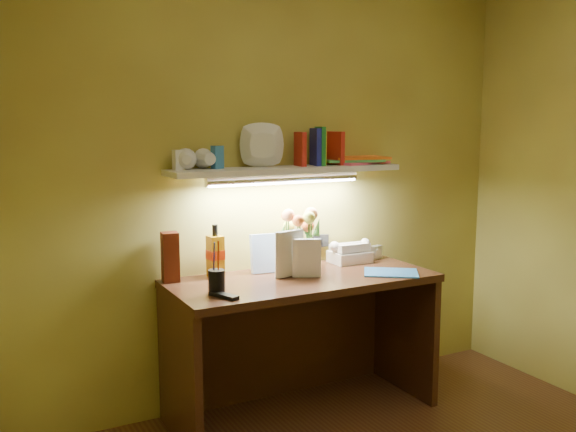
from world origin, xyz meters
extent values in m
cube|color=#381B0F|center=(0.00, 1.20, 0.38)|extent=(1.40, 0.60, 0.75)
cube|color=silver|center=(0.60, 1.39, 0.79)|extent=(0.09, 0.06, 0.08)
cube|color=#531C0C|center=(-0.64, 1.43, 0.88)|extent=(0.09, 0.09, 0.25)
cylinder|color=black|center=(-0.51, 1.11, 0.85)|extent=(0.10, 0.10, 0.19)
cube|color=black|center=(-0.51, 1.03, 0.76)|extent=(0.10, 0.17, 0.02)
cube|color=#3175BA|center=(0.46, 1.05, 0.75)|extent=(0.35, 0.33, 0.01)
imported|color=beige|center=(-0.15, 1.22, 0.87)|extent=(0.18, 0.05, 0.25)
imported|color=white|center=(-0.05, 1.22, 0.85)|extent=(0.14, 0.08, 0.20)
cube|color=white|center=(0.00, 1.38, 1.30)|extent=(1.30, 0.25, 0.03)
imported|color=white|center=(-0.56, 1.38, 1.36)|extent=(0.13, 0.13, 0.08)
imported|color=white|center=(-0.43, 1.38, 1.36)|extent=(0.11, 0.11, 0.10)
imported|color=white|center=(-0.14, 1.38, 1.34)|extent=(0.30, 0.30, 0.06)
cube|color=white|center=(-0.59, 1.42, 1.37)|extent=(0.05, 0.05, 0.10)
cube|color=#3175BA|center=(-0.38, 1.42, 1.37)|extent=(0.06, 0.05, 0.12)
cube|color=red|center=(0.09, 1.39, 1.41)|extent=(0.04, 0.13, 0.18)
cube|color=yellow|center=(0.24, 1.41, 1.41)|extent=(0.05, 0.11, 0.18)
cube|color=#1D249A|center=(0.19, 1.40, 1.42)|extent=(0.07, 0.15, 0.20)
cube|color=#1E792B|center=(0.21, 1.39, 1.42)|extent=(0.05, 0.14, 0.21)
cube|color=red|center=(0.31, 1.39, 1.41)|extent=(0.04, 0.13, 0.18)
cube|color=#FF5984|center=(0.47, 1.43, 1.32)|extent=(0.39, 0.32, 0.01)
cube|color=#4DB25A|center=(0.44, 1.43, 1.34)|extent=(0.38, 0.31, 0.01)
cube|color=orange|center=(0.48, 1.42, 1.35)|extent=(0.36, 0.29, 0.01)
camera|label=1|loc=(-1.59, -1.65, 1.56)|focal=40.00mm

